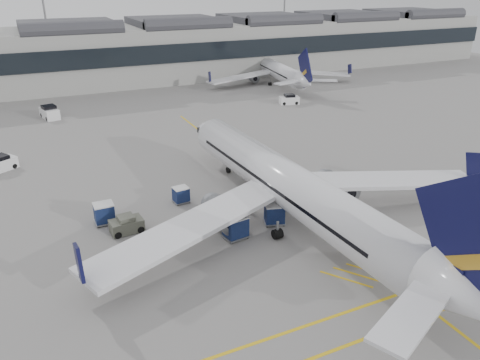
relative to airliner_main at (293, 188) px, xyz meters
name	(u,v)px	position (x,y,z in m)	size (l,w,h in m)	color
ground	(220,254)	(-7.90, -2.29, -3.29)	(220.00, 220.00, 0.00)	gray
terminal	(82,54)	(-7.90, 69.64, 2.85)	(200.00, 20.45, 12.40)	#9E9E99
light_masts	(60,6)	(-9.57, 83.71, 11.20)	(113.00, 0.60, 25.45)	slate
apron_markings	(271,186)	(2.10, 7.71, -3.29)	(0.25, 60.00, 0.01)	gold
airliner_main	(293,188)	(0.00, 0.00, 0.00)	(38.54, 42.16, 11.20)	silver
airliner_far	(277,71)	(28.26, 53.19, -0.65)	(30.57, 33.63, 8.98)	silver
belt_loader	(270,176)	(2.65, 9.04, -2.75)	(4.62, 1.92, 1.85)	silver
baggage_cart_a	(274,213)	(-1.57, 0.35, -2.26)	(2.20, 1.99, 1.92)	gray
baggage_cart_b	(235,226)	(-5.75, -0.48, -2.19)	(2.16, 1.87, 2.05)	gray
baggage_cart_c	(181,194)	(-7.73, 7.94, -2.43)	(1.65, 1.41, 1.61)	gray
baggage_cart_d	(104,213)	(-15.25, 6.81, -2.27)	(1.82, 1.50, 1.92)	gray
ramp_agent_a	(236,198)	(-3.31, 4.62, -2.31)	(0.72, 0.47, 1.97)	#F13D0C
ramp_agent_b	(218,210)	(-5.81, 3.11, -2.35)	(0.91, 0.71, 1.88)	#F4590C
pushback_tug	(126,225)	(-13.82, 4.43, -2.61)	(2.87, 1.90, 1.54)	#4E5044
safety_cone_nose	(224,157)	(0.78, 17.20, -3.06)	(0.34, 0.34, 0.47)	#F24C0A
safety_cone_engine	(322,192)	(5.75, 3.61, -3.05)	(0.35, 0.35, 0.49)	#F24C0A
service_van_left	(0,164)	(-23.71, 24.63, -2.50)	(3.81, 3.27, 1.76)	white
service_van_mid	(50,113)	(-16.80, 45.21, -2.37)	(2.84, 4.34, 2.05)	white
service_van_right	(289,100)	(21.74, 37.20, -2.53)	(3.62, 2.41, 1.70)	white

